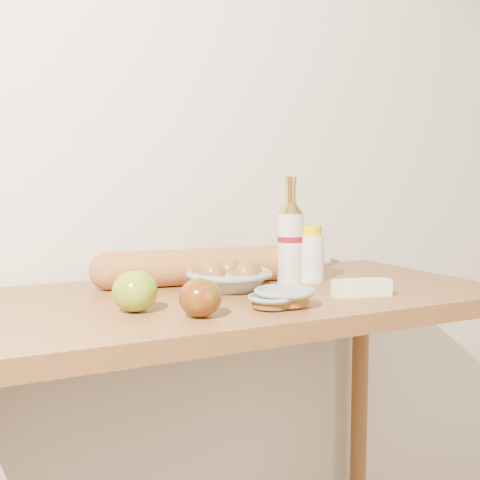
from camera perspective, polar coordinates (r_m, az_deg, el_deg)
name	(u,v)px	position (r m, az deg, el deg)	size (l,w,h in m)	color
back_wall	(179,122)	(1.62, -5.81, 11.06)	(3.50, 0.02, 2.60)	beige
table	(234,347)	(1.36, -0.57, -10.11)	(1.20, 0.60, 0.90)	#9B6432
bourbon_bottle	(290,240)	(1.46, 4.80, 0.02)	(0.08, 0.08, 0.26)	beige
cream_bottle	(310,256)	(1.48, 6.63, -1.47)	(0.07, 0.07, 0.14)	white
egg_bowl	(229,278)	(1.36, -1.05, -3.58)	(0.26, 0.26, 0.07)	#8D9A96
baguette	(200,266)	(1.43, -3.78, -2.52)	(0.53, 0.15, 0.09)	#C87D3D
apple_yellowgreen	(135,291)	(1.16, -9.94, -4.80)	(0.10, 0.10, 0.08)	#A49E20
apple_redgreen_front	(200,298)	(1.10, -3.80, -5.47)	(0.10, 0.10, 0.07)	maroon
sugar_bowl	(271,302)	(1.17, 2.96, -5.86)	(0.10, 0.10, 0.03)	gray
syrup_bowl	(285,297)	(1.20, 4.26, -5.39)	(0.15, 0.15, 0.04)	gray
butter_stick	(362,288)	(1.32, 11.47, -4.47)	(0.13, 0.06, 0.04)	beige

